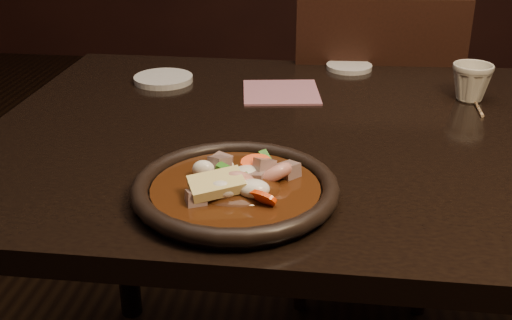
# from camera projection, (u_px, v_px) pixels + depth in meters

# --- Properties ---
(table) EXTENTS (1.60, 0.90, 0.75)m
(table) POSITION_uv_depth(u_px,v_px,m) (421.00, 174.00, 1.18)
(table) COLOR black
(table) RESTS_ON floor
(chair) EXTENTS (0.46, 0.46, 0.91)m
(chair) POSITION_uv_depth(u_px,v_px,m) (367.00, 141.00, 1.77)
(chair) COLOR black
(chair) RESTS_ON floor
(plate) EXTENTS (0.30, 0.30, 0.03)m
(plate) POSITION_uv_depth(u_px,v_px,m) (236.00, 190.00, 0.92)
(plate) COLOR black
(plate) RESTS_ON table
(stirfry) EXTENTS (0.16, 0.17, 0.07)m
(stirfry) POSITION_uv_depth(u_px,v_px,m) (238.00, 185.00, 0.92)
(stirfry) COLOR #381B0A
(stirfry) RESTS_ON plate
(saucer_left) EXTENTS (0.13, 0.13, 0.01)m
(saucer_left) POSITION_uv_depth(u_px,v_px,m) (163.00, 79.00, 1.43)
(saucer_left) COLOR silver
(saucer_left) RESTS_ON table
(saucer_right) EXTENTS (0.11, 0.11, 0.01)m
(saucer_right) POSITION_uv_depth(u_px,v_px,m) (349.00, 67.00, 1.52)
(saucer_right) COLOR silver
(saucer_right) RESTS_ON table
(tea_cup) EXTENTS (0.10, 0.09, 0.08)m
(tea_cup) POSITION_uv_depth(u_px,v_px,m) (471.00, 81.00, 1.30)
(tea_cup) COLOR beige
(tea_cup) RESTS_ON table
(chopsticks) EXTENTS (0.01, 0.22, 0.01)m
(chopsticks) POSITION_uv_depth(u_px,v_px,m) (473.00, 97.00, 1.33)
(chopsticks) COLOR tan
(chopsticks) RESTS_ON table
(napkin) EXTENTS (0.18, 0.18, 0.00)m
(napkin) POSITION_uv_depth(u_px,v_px,m) (281.00, 92.00, 1.36)
(napkin) COLOR #A36471
(napkin) RESTS_ON table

